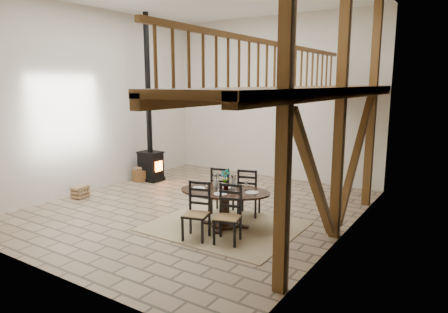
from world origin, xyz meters
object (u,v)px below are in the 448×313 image
Objects in this scene: dining_table at (225,206)px; wood_stove at (150,145)px; log_basket at (141,174)px; log_stack at (80,192)px.

wood_stove is at bearing 136.89° from dining_table.
wood_stove is at bearing 37.72° from log_basket.
log_stack is at bearing -95.80° from wood_stove.
log_basket is 1.16× the size of log_stack.
log_basket is at bearing -142.46° from wood_stove.
wood_stove is at bearing 84.38° from log_stack.
dining_table reaches higher than log_stack.
log_basket reaches higher than log_stack.
log_basket is (-0.24, -0.19, -0.92)m from wood_stove.
wood_stove is 0.97m from log_basket.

